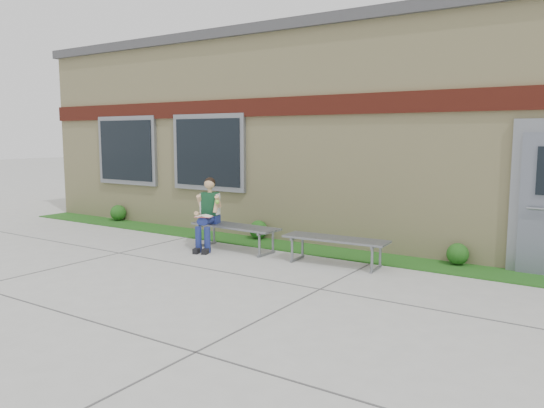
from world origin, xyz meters
The scene contains 9 objects.
ground centered at (0.00, 0.00, 0.00)m, with size 80.00×80.00×0.00m, color #9E9E99.
grass_strip centered at (0.00, 2.60, 0.01)m, with size 16.00×0.80×0.02m, color #164A13.
school_building centered at (0.00, 5.99, 2.10)m, with size 16.20×6.22×4.20m.
bench_left centered at (-1.44, 1.83, 0.35)m, with size 1.77×0.57×0.45m.
bench_right centered at (0.56, 1.83, 0.34)m, with size 1.72×0.57×0.44m.
girl centered at (-1.92, 1.65, 0.68)m, with size 0.57×0.80×1.30m.
shrub_west centered at (-5.76, 2.85, 0.21)m, with size 0.37×0.37×0.37m, color #164A13.
shrub_mid centered at (-1.65, 2.85, 0.20)m, with size 0.36×0.36×0.36m, color #164A13.
shrub_east centered at (2.20, 2.85, 0.19)m, with size 0.34×0.34×0.34m, color #164A13.
Camera 1 is at (4.27, -5.63, 2.06)m, focal length 35.00 mm.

